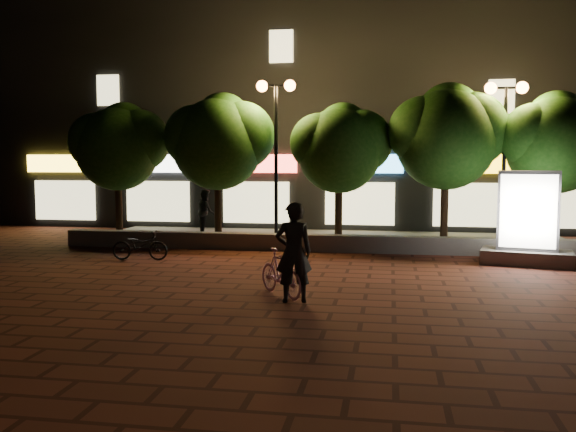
% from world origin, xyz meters
% --- Properties ---
extents(ground, '(80.00, 80.00, 0.00)m').
position_xyz_m(ground, '(0.00, 0.00, 0.00)').
color(ground, '#58251B').
rests_on(ground, ground).
extents(retaining_wall, '(16.00, 0.45, 0.50)m').
position_xyz_m(retaining_wall, '(0.00, 4.00, 0.25)').
color(retaining_wall, slate).
rests_on(retaining_wall, ground).
extents(sidewalk, '(16.00, 5.00, 0.08)m').
position_xyz_m(sidewalk, '(0.00, 6.50, 0.04)').
color(sidewalk, slate).
rests_on(sidewalk, ground).
extents(building_block, '(28.00, 8.12, 11.30)m').
position_xyz_m(building_block, '(-0.01, 12.99, 5.00)').
color(building_block, black).
rests_on(building_block, ground).
extents(tree_far_left, '(3.36, 2.80, 4.63)m').
position_xyz_m(tree_far_left, '(-6.95, 5.46, 3.29)').
color(tree_far_left, black).
rests_on(tree_far_left, sidewalk).
extents(tree_left, '(3.60, 3.00, 4.89)m').
position_xyz_m(tree_left, '(-3.45, 5.46, 3.44)').
color(tree_left, black).
rests_on(tree_left, sidewalk).
extents(tree_mid, '(3.24, 2.70, 4.50)m').
position_xyz_m(tree_mid, '(0.55, 5.46, 3.22)').
color(tree_mid, black).
rests_on(tree_mid, sidewalk).
extents(tree_right, '(3.72, 3.10, 5.07)m').
position_xyz_m(tree_right, '(3.86, 5.46, 3.57)').
color(tree_right, black).
rests_on(tree_right, sidewalk).
extents(tree_far_right, '(3.48, 2.90, 4.76)m').
position_xyz_m(tree_far_right, '(7.05, 5.46, 3.37)').
color(tree_far_right, black).
rests_on(tree_far_right, sidewalk).
extents(street_lamp_left, '(1.26, 0.36, 5.18)m').
position_xyz_m(street_lamp_left, '(-1.50, 5.20, 4.03)').
color(street_lamp_left, black).
rests_on(street_lamp_left, sidewalk).
extents(street_lamp_right, '(1.26, 0.36, 4.98)m').
position_xyz_m(street_lamp_right, '(5.50, 5.20, 3.89)').
color(street_lamp_right, black).
rests_on(street_lamp_right, sidewalk).
extents(ad_kiosk, '(2.47, 1.61, 2.46)m').
position_xyz_m(ad_kiosk, '(5.69, 2.59, 0.99)').
color(ad_kiosk, slate).
rests_on(ad_kiosk, ground).
extents(scooter_pink, '(1.35, 1.49, 0.94)m').
position_xyz_m(scooter_pink, '(-0.03, -2.14, 0.47)').
color(scooter_pink, pink).
rests_on(scooter_pink, ground).
extents(rider, '(0.80, 0.63, 1.94)m').
position_xyz_m(rider, '(0.32, -2.62, 0.97)').
color(rider, black).
rests_on(rider, ground).
extents(scooter_parked, '(1.59, 0.68, 0.81)m').
position_xyz_m(scooter_parked, '(-4.61, 1.56, 0.40)').
color(scooter_parked, black).
rests_on(scooter_parked, ground).
extents(pedestrian, '(0.89, 0.97, 1.62)m').
position_xyz_m(pedestrian, '(-4.39, 6.89, 0.89)').
color(pedestrian, black).
rests_on(pedestrian, sidewalk).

